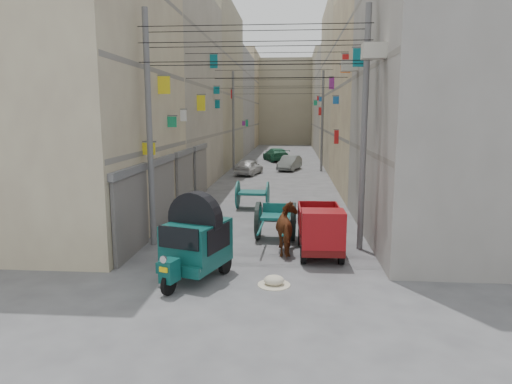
# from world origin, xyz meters

# --- Properties ---
(ground) EXTENTS (140.00, 140.00, 0.00)m
(ground) POSITION_xyz_m (0.00, 0.00, 0.00)
(ground) COLOR #49494B
(ground) RESTS_ON ground
(building_row_left) EXTENTS (8.00, 62.00, 14.00)m
(building_row_left) POSITION_xyz_m (-8.00, 34.13, 6.46)
(building_row_left) COLOR #C0B591
(building_row_left) RESTS_ON ground
(building_row_right) EXTENTS (8.00, 62.00, 14.00)m
(building_row_right) POSITION_xyz_m (8.00, 34.13, 6.46)
(building_row_right) COLOR gray
(building_row_right) RESTS_ON ground
(end_cap_building) EXTENTS (22.00, 10.00, 13.00)m
(end_cap_building) POSITION_xyz_m (0.00, 66.00, 6.50)
(end_cap_building) COLOR gray
(end_cap_building) RESTS_ON ground
(shutters_left) EXTENTS (0.18, 14.40, 2.88)m
(shutters_left) POSITION_xyz_m (-3.92, 10.38, 1.49)
(shutters_left) COLOR #48484C
(shutters_left) RESTS_ON ground
(signboards) EXTENTS (8.22, 40.52, 5.67)m
(signboards) POSITION_xyz_m (-0.01, 21.66, 3.43)
(signboards) COLOR #1961B4
(signboards) RESTS_ON ground
(ac_units) EXTENTS (0.70, 6.55, 3.35)m
(ac_units) POSITION_xyz_m (3.65, 7.67, 7.43)
(ac_units) COLOR #B6B2A3
(ac_units) RESTS_ON ground
(utility_poles) EXTENTS (7.40, 22.20, 8.00)m
(utility_poles) POSITION_xyz_m (0.00, 17.00, 4.00)
(utility_poles) COLOR slate
(utility_poles) RESTS_ON ground
(overhead_cables) EXTENTS (7.40, 22.52, 1.12)m
(overhead_cables) POSITION_xyz_m (0.00, 14.40, 6.77)
(overhead_cables) COLOR black
(overhead_cables) RESTS_ON ground
(auto_rickshaw) EXTENTS (2.06, 2.75, 1.87)m
(auto_rickshaw) POSITION_xyz_m (-1.38, 2.79, 1.10)
(auto_rickshaw) COLOR black
(auto_rickshaw) RESTS_ON ground
(tonga_cart) EXTENTS (1.52, 3.12, 1.39)m
(tonga_cart) POSITION_xyz_m (0.69, 6.96, 0.73)
(tonga_cart) COLOR black
(tonga_cart) RESTS_ON ground
(mini_truck) EXTENTS (1.41, 3.02, 1.68)m
(mini_truck) POSITION_xyz_m (2.21, 4.96, 0.81)
(mini_truck) COLOR black
(mini_truck) RESTS_ON ground
(second_cart) EXTENTS (1.59, 1.42, 1.36)m
(second_cart) POSITION_xyz_m (-0.64, 12.45, 0.73)
(second_cart) COLOR #135652
(second_cart) RESTS_ON ground
(feed_sack) EXTENTS (0.55, 0.44, 0.28)m
(feed_sack) POSITION_xyz_m (0.82, 2.40, 0.14)
(feed_sack) COLOR beige
(feed_sack) RESTS_ON ground
(horse) EXTENTS (1.12, 1.99, 1.59)m
(horse) POSITION_xyz_m (1.19, 5.44, 0.80)
(horse) COLOR maroon
(horse) RESTS_ON ground
(distant_car_white) EXTENTS (2.18, 3.75, 1.20)m
(distant_car_white) POSITION_xyz_m (-2.06, 25.27, 0.60)
(distant_car_white) COLOR #BBBBBB
(distant_car_white) RESTS_ON ground
(distant_car_grey) EXTENTS (2.14, 3.86, 1.20)m
(distant_car_grey) POSITION_xyz_m (1.03, 28.47, 0.60)
(distant_car_grey) COLOR #5B615F
(distant_car_grey) RESTS_ON ground
(distant_car_green) EXTENTS (3.06, 4.81, 1.30)m
(distant_car_green) POSITION_xyz_m (-0.41, 35.96, 0.65)
(distant_car_green) COLOR #205E40
(distant_car_green) RESTS_ON ground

